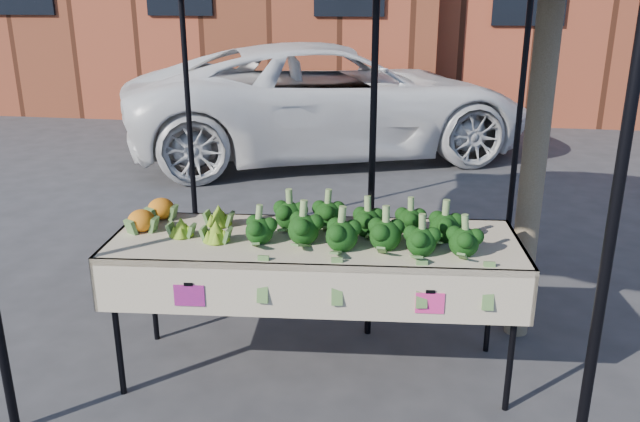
{
  "coord_description": "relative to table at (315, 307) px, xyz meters",
  "views": [
    {
      "loc": [
        0.85,
        -3.32,
        2.26
      ],
      "look_at": [
        0.25,
        0.35,
        1.0
      ],
      "focal_mm": 36.04,
      "sensor_mm": 36.0,
      "label": 1
    }
  ],
  "objects": [
    {
      "name": "romanesco_cluster",
      "position": [
        -0.66,
        -0.01,
        0.54
      ],
      "size": [
        0.4,
        0.44,
        0.17
      ],
      "primitive_type": "ellipsoid",
      "color": "#85A825",
      "rests_on": "table"
    },
    {
      "name": "cauliflower_pair",
      "position": [
        -1.03,
        0.07,
        0.53
      ],
      "size": [
        0.2,
        0.4,
        0.15
      ],
      "primitive_type": "ellipsoid",
      "color": "orange",
      "rests_on": "table"
    },
    {
      "name": "table",
      "position": [
        0.0,
        0.0,
        0.0
      ],
      "size": [
        2.46,
        1.02,
        0.9
      ],
      "color": "beige",
      "rests_on": "ground"
    },
    {
      "name": "canopy",
      "position": [
        -0.07,
        0.61,
        0.92
      ],
      "size": [
        3.16,
        3.16,
        2.74
      ],
      "primitive_type": null,
      "color": "black",
      "rests_on": "ground"
    },
    {
      "name": "ground",
      "position": [
        -0.25,
        -0.15,
        -0.45
      ],
      "size": [
        90.0,
        90.0,
        0.0
      ],
      "primitive_type": "plane",
      "color": "#2D2D2F"
    },
    {
      "name": "broccoli_heap",
      "position": [
        0.28,
        0.03,
        0.56
      ],
      "size": [
        1.34,
        0.54,
        0.22
      ],
      "primitive_type": "ellipsoid",
      "color": "black",
      "rests_on": "table"
    }
  ]
}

